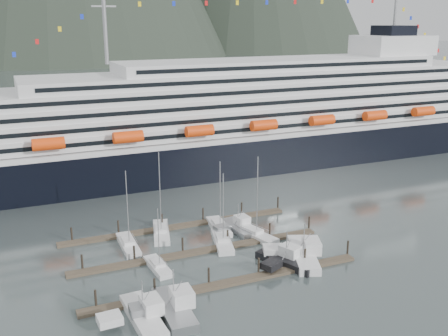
% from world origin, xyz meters
% --- Properties ---
extents(ground, '(1600.00, 1600.00, 0.00)m').
position_xyz_m(ground, '(0.00, 0.00, 0.00)').
color(ground, '#424D4D').
rests_on(ground, ground).
extents(cruise_ship, '(210.00, 30.40, 50.30)m').
position_xyz_m(cruise_ship, '(30.03, 54.94, 12.04)').
color(cruise_ship, black).
rests_on(cruise_ship, ground).
extents(dock_near, '(48.18, 2.28, 3.20)m').
position_xyz_m(dock_near, '(-4.93, -9.95, 0.31)').
color(dock_near, '#473C2E').
rests_on(dock_near, ground).
extents(dock_mid, '(48.18, 2.28, 3.20)m').
position_xyz_m(dock_mid, '(-4.93, 3.05, 0.31)').
color(dock_mid, '#473C2E').
rests_on(dock_mid, ground).
extents(dock_far, '(48.18, 2.28, 3.20)m').
position_xyz_m(dock_far, '(-4.93, 16.05, 0.31)').
color(dock_far, '#473C2E').
rests_on(dock_far, ground).
extents(sailboat_a, '(3.07, 8.68, 11.72)m').
position_xyz_m(sailboat_a, '(-14.00, -0.34, 0.40)').
color(sailboat_a, silver).
rests_on(sailboat_a, ground).
extents(sailboat_b, '(2.99, 10.63, 15.74)m').
position_xyz_m(sailboat_b, '(-16.58, 10.58, 0.44)').
color(sailboat_b, silver).
rests_on(sailboat_b, ground).
extents(sailboat_c, '(5.58, 11.28, 14.92)m').
position_xyz_m(sailboat_c, '(0.23, 4.82, 0.45)').
color(sailboat_c, silver).
rests_on(sailboat_c, ground).
extents(sailboat_d, '(6.26, 12.51, 17.00)m').
position_xyz_m(sailboat_d, '(7.19, 6.03, 0.45)').
color(sailboat_d, silver).
rests_on(sailboat_d, ground).
extents(sailboat_e, '(5.77, 11.84, 17.76)m').
position_xyz_m(sailboat_e, '(-9.19, 13.75, 0.47)').
color(sailboat_e, silver).
rests_on(sailboat_e, ground).
extents(sailboat_f, '(4.04, 10.29, 15.16)m').
position_xyz_m(sailboat_f, '(2.42, 11.83, 0.45)').
color(sailboat_f, silver).
rests_on(sailboat_f, ground).
extents(trawler_a, '(9.18, 12.73, 6.91)m').
position_xyz_m(trawler_a, '(-20.57, -15.01, 0.89)').
color(trawler_a, silver).
rests_on(trawler_a, ground).
extents(trawler_b, '(9.30, 12.20, 7.87)m').
position_xyz_m(trawler_b, '(-15.98, -14.99, 0.97)').
color(trawler_b, '#95989B').
rests_on(trawler_b, ground).
extents(trawler_c, '(11.67, 14.76, 7.37)m').
position_xyz_m(trawler_c, '(11.07, -6.36, 0.93)').
color(trawler_c, silver).
rests_on(trawler_c, ground).
extents(trawler_d, '(9.68, 11.60, 6.66)m').
position_xyz_m(trawler_d, '(6.95, -7.56, 0.87)').
color(trawler_d, black).
rests_on(trawler_d, ground).
extents(trawler_e, '(7.71, 10.10, 6.33)m').
position_xyz_m(trawler_e, '(5.50, 9.44, 0.84)').
color(trawler_e, '#95989B').
rests_on(trawler_e, ground).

